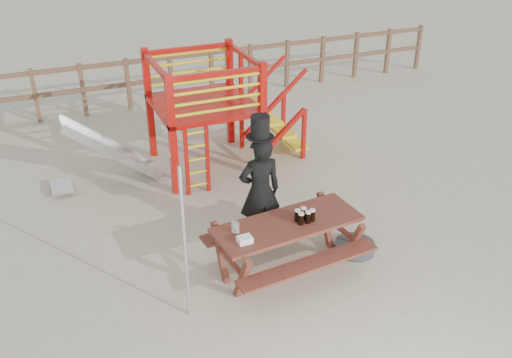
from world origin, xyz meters
name	(u,v)px	position (x,y,z in m)	size (l,w,h in m)	color
ground	(277,278)	(0.00, 0.00, 0.00)	(60.00, 60.00, 0.00)	#B9AD90
back_fence	(149,76)	(0.00, 7.00, 0.74)	(15.09, 0.09, 1.20)	brown
playground_fort	(200,112)	(0.12, 3.58, 1.07)	(4.71, 1.84, 2.10)	#A80F0B
picnic_table	(287,240)	(0.20, 0.12, 0.49)	(2.10, 1.54, 0.77)	maroon
man_with_hat	(260,189)	(0.13, 0.89, 0.90)	(0.64, 0.44, 2.00)	black
metal_pole	(185,246)	(-1.30, -0.24, 1.03)	(0.05, 0.05, 2.06)	#B2B2B7
parasol_base	(355,247)	(1.30, 0.13, 0.07)	(0.58, 0.58, 0.25)	#323237
paper_bag	(245,240)	(-0.49, -0.08, 0.81)	(0.18, 0.14, 0.08)	white
stout_pints	(304,216)	(0.41, 0.06, 0.86)	(0.26, 0.19, 0.17)	black
empty_glasses	(235,228)	(-0.52, 0.17, 0.84)	(0.10, 0.10, 0.15)	silver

